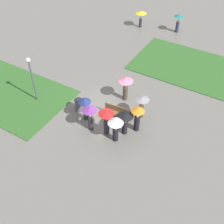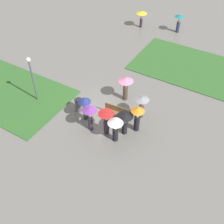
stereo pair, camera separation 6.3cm
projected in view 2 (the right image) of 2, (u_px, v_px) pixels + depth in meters
name	position (u px, v px, depth m)	size (l,w,h in m)	color
ground_plane	(100.00, 111.00, 20.67)	(90.00, 90.00, 0.00)	#66635E
lawn_patch_near	(10.00, 93.00, 22.19)	(9.45, 6.07, 0.06)	#2D5B26
lawn_patch_far	(186.00, 66.00, 25.03)	(9.03, 6.40, 0.06)	#2D5B26
park_bench	(116.00, 111.00, 19.97)	(1.80, 0.58, 0.90)	brown
lamp_post	(32.00, 73.00, 19.96)	(0.32, 0.32, 3.75)	#474C51
trash_bin	(79.00, 105.00, 20.47)	(0.59, 0.59, 0.97)	#4C4C51
crowd_person_purple	(90.00, 114.00, 18.44)	(0.99, 0.99, 1.93)	#2D2333
crowd_person_navy	(85.00, 105.00, 19.22)	(0.92, 0.92, 1.81)	#1E3328
crowd_person_black	(125.00, 119.00, 18.22)	(1.10, 1.10, 1.80)	black
crowd_person_pink	(126.00, 84.00, 20.71)	(1.12, 1.12, 2.01)	#47382D
crowd_person_orange	(137.00, 116.00, 18.47)	(0.90, 0.90, 1.97)	black
crowd_person_grey	(142.00, 103.00, 19.42)	(1.01, 1.01, 1.79)	#47382D
crowd_person_red	(106.00, 119.00, 18.28)	(1.06, 1.06, 1.92)	#2D2333
crowd_person_white	(115.00, 126.00, 17.80)	(1.02, 1.02, 1.81)	black
lone_walker_far_path	(142.00, 15.00, 29.68)	(1.15, 1.15, 1.74)	#2D2333
lone_walker_mid_plaza	(179.00, 20.00, 28.87)	(0.99, 0.99, 1.91)	#282D47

